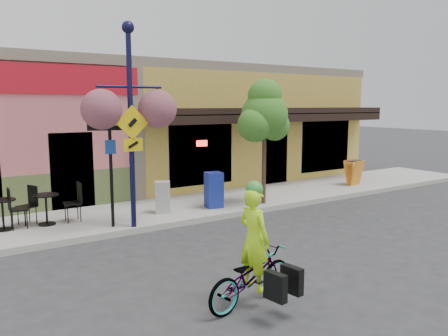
{
  "coord_description": "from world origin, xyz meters",
  "views": [
    {
      "loc": [
        -6.03,
        -9.11,
        3.06
      ],
      "look_at": [
        0.21,
        0.5,
        1.4
      ],
      "focal_mm": 35.0,
      "sensor_mm": 36.0,
      "label": 1
    }
  ],
  "objects_px": {
    "newspaper_box_blue": "(214,190)",
    "street_tree": "(264,141)",
    "newspaper_box_grey": "(163,197)",
    "lamp_post": "(131,127)",
    "one_way_sign": "(111,172)",
    "building": "(123,126)",
    "cyclist_rider": "(254,255)",
    "bicycle": "(251,277)"
  },
  "relations": [
    {
      "from": "newspaper_box_blue",
      "to": "street_tree",
      "type": "bearing_deg",
      "value": -3.83
    },
    {
      "from": "newspaper_box_grey",
      "to": "street_tree",
      "type": "bearing_deg",
      "value": 12.99
    },
    {
      "from": "lamp_post",
      "to": "street_tree",
      "type": "xyz_separation_m",
      "value": [
        4.19,
        0.29,
        -0.55
      ]
    },
    {
      "from": "newspaper_box_blue",
      "to": "street_tree",
      "type": "xyz_separation_m",
      "value": [
        1.52,
        -0.36,
        1.35
      ]
    },
    {
      "from": "one_way_sign",
      "to": "building",
      "type": "bearing_deg",
      "value": 81.22
    },
    {
      "from": "one_way_sign",
      "to": "newspaper_box_grey",
      "type": "xyz_separation_m",
      "value": [
        1.6,
        0.61,
        -0.9
      ]
    },
    {
      "from": "building",
      "to": "newspaper_box_blue",
      "type": "bearing_deg",
      "value": -86.45
    },
    {
      "from": "one_way_sign",
      "to": "newspaper_box_grey",
      "type": "relative_size",
      "value": 3.1
    },
    {
      "from": "cyclist_rider",
      "to": "street_tree",
      "type": "height_order",
      "value": "street_tree"
    },
    {
      "from": "newspaper_box_grey",
      "to": "bicycle",
      "type": "bearing_deg",
      "value": -76.99
    },
    {
      "from": "one_way_sign",
      "to": "newspaper_box_grey",
      "type": "bearing_deg",
      "value": 34.34
    },
    {
      "from": "cyclist_rider",
      "to": "street_tree",
      "type": "xyz_separation_m",
      "value": [
        4.06,
        4.92,
        1.21
      ]
    },
    {
      "from": "newspaper_box_grey",
      "to": "building",
      "type": "bearing_deg",
      "value": 103.84
    },
    {
      "from": "building",
      "to": "bicycle",
      "type": "relative_size",
      "value": 10.63
    },
    {
      "from": "cyclist_rider",
      "to": "one_way_sign",
      "type": "height_order",
      "value": "one_way_sign"
    },
    {
      "from": "building",
      "to": "newspaper_box_grey",
      "type": "bearing_deg",
      "value": -100.47
    },
    {
      "from": "cyclist_rider",
      "to": "lamp_post",
      "type": "bearing_deg",
      "value": -7.51
    },
    {
      "from": "bicycle",
      "to": "street_tree",
      "type": "bearing_deg",
      "value": -48.97
    },
    {
      "from": "building",
      "to": "newspaper_box_blue",
      "type": "distance_m",
      "value": 6.41
    },
    {
      "from": "bicycle",
      "to": "cyclist_rider",
      "type": "distance_m",
      "value": 0.34
    },
    {
      "from": "building",
      "to": "lamp_post",
      "type": "bearing_deg",
      "value": -108.45
    },
    {
      "from": "cyclist_rider",
      "to": "newspaper_box_grey",
      "type": "bearing_deg",
      "value": -19.92
    },
    {
      "from": "street_tree",
      "to": "lamp_post",
      "type": "bearing_deg",
      "value": -176.08
    },
    {
      "from": "bicycle",
      "to": "lamp_post",
      "type": "relative_size",
      "value": 0.36
    },
    {
      "from": "bicycle",
      "to": "cyclist_rider",
      "type": "bearing_deg",
      "value": -99.12
    },
    {
      "from": "one_way_sign",
      "to": "street_tree",
      "type": "bearing_deg",
      "value": 13.66
    },
    {
      "from": "lamp_post",
      "to": "one_way_sign",
      "type": "xyz_separation_m",
      "value": [
        -0.42,
        0.28,
        -1.08
      ]
    },
    {
      "from": "bicycle",
      "to": "building",
      "type": "bearing_deg",
      "value": -19.99
    },
    {
      "from": "newspaper_box_grey",
      "to": "one_way_sign",
      "type": "bearing_deg",
      "value": -134.94
    },
    {
      "from": "cyclist_rider",
      "to": "lamp_post",
      "type": "distance_m",
      "value": 4.96
    },
    {
      "from": "newspaper_box_blue",
      "to": "newspaper_box_grey",
      "type": "xyz_separation_m",
      "value": [
        -1.49,
        0.24,
        -0.08
      ]
    },
    {
      "from": "street_tree",
      "to": "bicycle",
      "type": "bearing_deg",
      "value": -129.85
    },
    {
      "from": "cyclist_rider",
      "to": "one_way_sign",
      "type": "bearing_deg",
      "value": -2.75
    },
    {
      "from": "newspaper_box_grey",
      "to": "cyclist_rider",
      "type": "bearing_deg",
      "value": -76.49
    },
    {
      "from": "one_way_sign",
      "to": "newspaper_box_blue",
      "type": "height_order",
      "value": "one_way_sign"
    },
    {
      "from": "bicycle",
      "to": "street_tree",
      "type": "xyz_separation_m",
      "value": [
        4.11,
        4.92,
        1.55
      ]
    },
    {
      "from": "building",
      "to": "cyclist_rider",
      "type": "relative_size",
      "value": 11.52
    },
    {
      "from": "building",
      "to": "lamp_post",
      "type": "xyz_separation_m",
      "value": [
        -2.29,
        -6.85,
        0.3
      ]
    },
    {
      "from": "bicycle",
      "to": "lamp_post",
      "type": "distance_m",
      "value": 5.09
    },
    {
      "from": "lamp_post",
      "to": "street_tree",
      "type": "distance_m",
      "value": 4.23
    },
    {
      "from": "cyclist_rider",
      "to": "lamp_post",
      "type": "xyz_separation_m",
      "value": [
        -0.13,
        4.63,
        1.76
      ]
    },
    {
      "from": "building",
      "to": "one_way_sign",
      "type": "relative_size",
      "value": 6.86
    }
  ]
}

